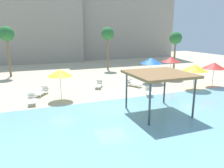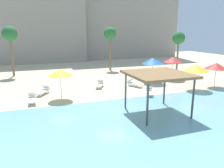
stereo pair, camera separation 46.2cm
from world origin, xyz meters
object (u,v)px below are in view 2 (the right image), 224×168
Objects in this scene: lounge_chair_2 at (149,91)px; palm_tree_1 at (10,35)px; lounge_chair_0 at (100,84)px; beach_umbrella_yellow_6 at (60,73)px; palm_tree_2 at (179,39)px; beach_umbrella_red_7 at (216,66)px; lounge_chair_1 at (134,83)px; beach_umbrella_red_5 at (173,60)px; lounge_chair_3 at (32,99)px; beach_umbrella_blue_1 at (153,61)px; palm_tree_3 at (110,35)px; shade_pavilion at (158,76)px; beach_umbrella_yellow_2 at (196,68)px; lounge_chair_4 at (43,91)px.

palm_tree_1 reaches higher than lounge_chair_2.
beach_umbrella_yellow_6 is at bearing -31.20° from lounge_chair_0.
palm_tree_1 is 1.12× the size of palm_tree_2.
beach_umbrella_red_7 is 8.72m from lounge_chair_1.
palm_tree_1 is (-4.70, 12.50, 3.00)m from beach_umbrella_yellow_6.
beach_umbrella_red_5 is 16.86m from lounge_chair_3.
beach_umbrella_red_5 is at bearing 81.70° from lounge_chair_1.
lounge_chair_0 is at bearing 160.96° from beach_umbrella_red_7.
lounge_chair_0 is at bearing 33.41° from beach_umbrella_yellow_6.
palm_tree_3 is (-1.61, 10.00, 2.79)m from beach_umbrella_blue_1.
palm_tree_1 is at bearing 120.15° from shade_pavilion.
lounge_chair_0 is 3.70m from lounge_chair_1.
lounge_chair_2 is (1.86, 4.35, -2.44)m from shade_pavilion.
palm_tree_1 is (-12.52, 14.00, 5.00)m from lounge_chair_2.
beach_umbrella_red_7 reaches higher than lounge_chair_2.
beach_umbrella_blue_1 reaches higher than lounge_chair_0.
shade_pavilion reaches higher than beach_umbrella_blue_1.
lounge_chair_1 is (-7.91, 3.13, -1.92)m from beach_umbrella_red_7.
lounge_chair_0 is 5.58m from lounge_chair_2.
beach_umbrella_red_5 is 8.01m from palm_tree_2.
lounge_chair_1 is 1.04× the size of lounge_chair_3.
beach_umbrella_red_5 is 6.53m from lounge_chair_1.
lounge_chair_0 is at bearing 153.91° from beach_umbrella_yellow_2.
beach_umbrella_red_5 is at bearing 155.59° from lounge_chair_2.
palm_tree_2 is at bearing 39.07° from beach_umbrella_blue_1.
beach_umbrella_red_5 is at bearing 120.44° from lounge_chair_0.
beach_umbrella_blue_1 reaches higher than lounge_chair_1.
beach_umbrella_red_7 is 18.37m from lounge_chair_3.
palm_tree_2 reaches higher than lounge_chair_3.
lounge_chair_0 is 1.01× the size of lounge_chair_4.
beach_umbrella_yellow_2 is 1.32× the size of lounge_chair_4.
beach_umbrella_blue_1 is 6.60m from beach_umbrella_red_7.
beach_umbrella_yellow_2 is at bearing -117.74° from palm_tree_2.
lounge_chair_3 is at bearing -175.19° from beach_umbrella_yellow_6.
palm_tree_3 is (-4.83, 9.26, 2.88)m from beach_umbrella_red_5.
lounge_chair_1 is 1.02× the size of lounge_chair_4.
shade_pavilion is 2.07× the size of lounge_chair_2.
beach_umbrella_yellow_6 reaches higher than lounge_chair_0.
lounge_chair_3 and lounge_chair_4 have the same top height.
beach_umbrella_yellow_6 is 0.41× the size of palm_tree_1.
beach_umbrella_red_5 is 1.39× the size of lounge_chair_1.
lounge_chair_3 is at bearing -102.14° from lounge_chair_1.
palm_tree_2 reaches higher than lounge_chair_4.
palm_tree_1 reaches higher than lounge_chair_4.
beach_umbrella_yellow_6 is 13.69m from palm_tree_1.
beach_umbrella_blue_1 is 10.51m from palm_tree_3.
palm_tree_1 reaches higher than beach_umbrella_yellow_2.
lounge_chair_1 is (3.60, -0.84, 0.00)m from lounge_chair_0.
lounge_chair_2 is 0.31× the size of palm_tree_1.
beach_umbrella_red_5 reaches higher than lounge_chair_2.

